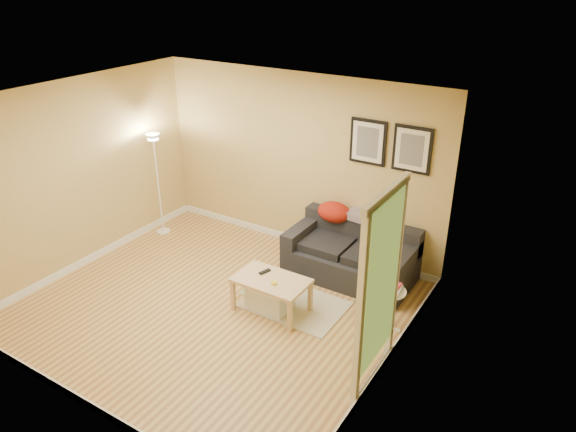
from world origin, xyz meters
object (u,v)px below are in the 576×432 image
at_px(sofa, 351,252).
at_px(storage_bin, 270,296).
at_px(side_table, 390,309).
at_px(floor_lamp, 159,187).
at_px(book_stack, 392,288).
at_px(coffee_table, 272,295).

relative_size(sofa, storage_bin, 3.18).
distance_m(side_table, floor_lamp, 4.08).
xyz_separation_m(book_stack, floor_lamp, (-4.03, 0.43, 0.21)).
distance_m(side_table, book_stack, 0.30).
distance_m(storage_bin, side_table, 1.47).
relative_size(side_table, book_stack, 2.13).
bearing_deg(sofa, storage_bin, -113.52).
relative_size(sofa, book_stack, 6.94).
height_order(sofa, side_table, sofa).
relative_size(storage_bin, book_stack, 2.18).
distance_m(sofa, coffee_table, 1.32).
distance_m(coffee_table, side_table, 1.43).
bearing_deg(storage_bin, book_stack, 15.26).
bearing_deg(coffee_table, book_stack, 34.64).
height_order(side_table, floor_lamp, floor_lamp).
bearing_deg(book_stack, sofa, 153.17).
bearing_deg(sofa, book_stack, -41.47).
bearing_deg(side_table, coffee_table, -162.70).
bearing_deg(storage_bin, coffee_table, -36.22).
relative_size(coffee_table, storage_bin, 1.67).
relative_size(coffee_table, side_table, 1.72).
xyz_separation_m(storage_bin, book_stack, (1.42, 0.39, 0.40)).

